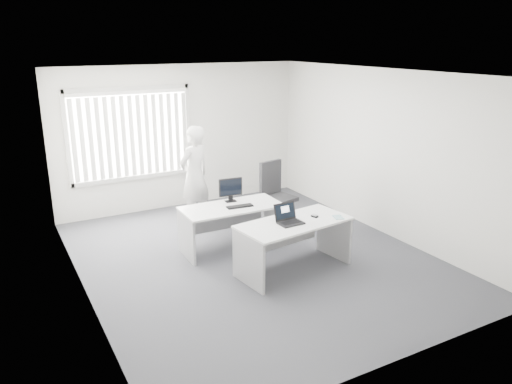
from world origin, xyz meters
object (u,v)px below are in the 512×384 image
desk_near (294,235)px  monitor (231,190)px  office_chair (277,206)px  laptop (291,215)px  person (195,176)px  desk_far (232,218)px

desk_near → monitor: 1.45m
desk_near → office_chair: (0.75, 1.72, -0.18)m
desk_near → monitor: size_ratio=4.45×
laptop → monitor: monitor is taller
monitor → laptop: bearing=-73.5°
person → laptop: bearing=77.0°
desk_near → laptop: 0.36m
desk_near → laptop: size_ratio=5.02×
office_chair → person: 1.57m
desk_near → desk_far: size_ratio=1.09×
office_chair → person: (-1.27, 0.75, 0.55)m
desk_near → person: 2.55m
desk_near → office_chair: office_chair is taller
person → monitor: size_ratio=4.63×
desk_near → office_chair: bearing=59.1°
desk_far → monitor: monitor is taller
desk_near → monitor: (-0.35, 1.35, 0.38)m
desk_far → laptop: (0.35, -1.19, 0.37)m
person → laptop: person is taller
laptop → person: bearing=97.5°
office_chair → laptop: office_chair is taller
laptop → monitor: (-0.26, 1.40, 0.03)m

